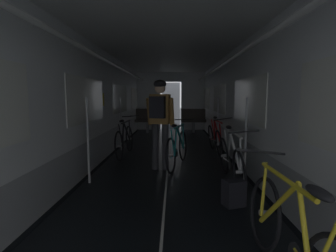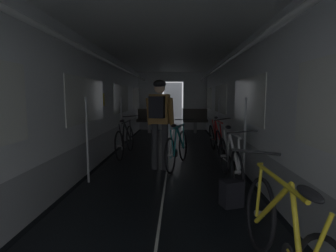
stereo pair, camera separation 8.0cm
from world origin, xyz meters
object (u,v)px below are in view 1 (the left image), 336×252
bench_seat_far_right (193,118)px  bicycle_white (231,160)px  bench_seat_far_left (148,118)px  bicycle_teal_in_aisle (178,148)px  bicycle_yellow (290,239)px  person_cyclist_aisle (160,115)px  backpack_on_floor (234,193)px  bicycle_red (215,138)px  bicycle_black (125,140)px

bench_seat_far_right → bicycle_white: 5.92m
bench_seat_far_left → bicycle_teal_in_aisle: bench_seat_far_left is taller
bench_seat_far_left → bicycle_yellow: size_ratio=0.58×
bicycle_yellow → person_cyclist_aisle: size_ratio=0.98×
person_cyclist_aisle → backpack_on_floor: 2.13m
bicycle_white → person_cyclist_aisle: 1.56m
bicycle_yellow → bicycle_red: (0.18, 4.53, -0.00)m
bench_seat_far_right → bicycle_black: (-1.95, -4.03, -0.18)m
bicycle_yellow → bicycle_teal_in_aisle: (-0.77, 3.32, 0.00)m
bicycle_red → bicycle_teal_in_aisle: size_ratio=1.02×
bench_seat_far_left → bench_seat_far_right: bearing=0.0°
bicycle_teal_in_aisle → backpack_on_floor: (0.70, -1.88, -0.21)m
bicycle_black → person_cyclist_aisle: person_cyclist_aisle is taller
bench_seat_far_right → bicycle_white: (0.16, -5.91, -0.19)m
bench_seat_far_right → bicycle_teal_in_aisle: size_ratio=0.59×
bicycle_red → bicycle_white: bicycle_red is taller
bicycle_teal_in_aisle → bicycle_white: bearing=-48.6°
bicycle_white → person_cyclist_aisle: size_ratio=0.98×
backpack_on_floor → bench_seat_far_right: bearing=90.0°
bicycle_yellow → person_cyclist_aisle: person_cyclist_aisle is taller
bench_seat_far_left → bicycle_yellow: bench_seat_far_left is taller
bicycle_black → bicycle_teal_in_aisle: bicycle_black is taller
bicycle_teal_in_aisle → bench_seat_far_right: bearing=81.9°
bicycle_black → backpack_on_floor: 3.41m
bench_seat_far_left → bicycle_black: bench_seat_far_left is taller
bicycle_yellow → bicycle_teal_in_aisle: bearing=103.0°
bench_seat_far_left → bicycle_black: bearing=-92.1°
bicycle_white → backpack_on_floor: bearing=-99.9°
bicycle_black → bicycle_yellow: bearing=-64.5°
bench_seat_far_right → bicycle_black: 4.48m
bench_seat_far_left → backpack_on_floor: 7.06m
bicycle_red → bicycle_teal_in_aisle: bicycle_red is taller
bicycle_yellow → bicycle_red: bicycle_red is taller
bench_seat_far_left → backpack_on_floor: (1.80, -6.82, -0.40)m
bicycle_red → person_cyclist_aisle: 2.07m
person_cyclist_aisle → bench_seat_far_right: bearing=78.7°
bench_seat_far_right → backpack_on_floor: 6.83m
bicycle_white → bicycle_teal_in_aisle: (-0.86, 0.97, 0.00)m
bench_seat_far_right → bicycle_red: 3.75m
bicycle_black → bicycle_teal_in_aisle: (1.25, -0.91, 0.00)m
bicycle_red → person_cyclist_aisle: bearing=-131.5°
bench_seat_far_left → person_cyclist_aisle: 5.27m
person_cyclist_aisle → bicycle_teal_in_aisle: person_cyclist_aisle is taller
bench_seat_far_left → bench_seat_far_right: 1.80m
bench_seat_far_right → bicycle_black: size_ratio=0.58×
bicycle_black → bicycle_white: bearing=-41.7°
bicycle_white → backpack_on_floor: 0.95m
bicycle_black → bicycle_red: bicycle_red is taller
bicycle_white → bench_seat_far_right: bearing=91.6°
bicycle_red → bench_seat_far_right: bearing=93.9°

